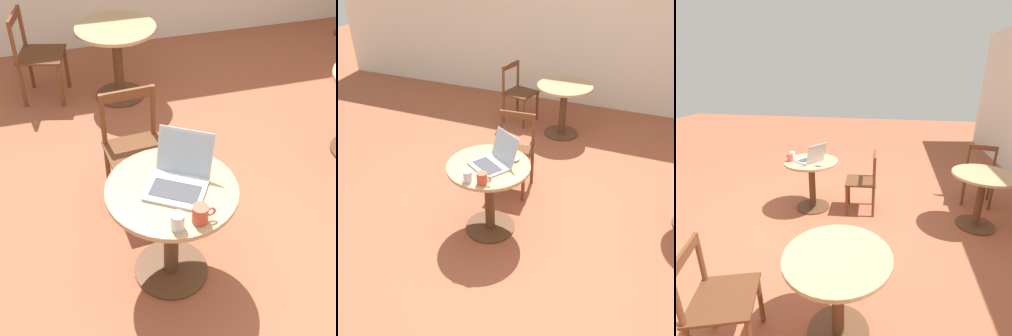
% 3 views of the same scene
% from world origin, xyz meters
% --- Properties ---
extents(ground_plane, '(16.00, 16.00, 0.00)m').
position_xyz_m(ground_plane, '(0.00, 0.00, 0.00)').
color(ground_plane, '#9E5138').
extents(cafe_table_near, '(0.73, 0.73, 0.70)m').
position_xyz_m(cafe_table_near, '(-0.24, -0.10, 0.50)').
color(cafe_table_near, '#51331E').
rests_on(cafe_table_near, ground_plane).
extents(cafe_table_mid, '(0.73, 0.73, 0.70)m').
position_xyz_m(cafe_table_mid, '(1.59, 0.65, 0.50)').
color(cafe_table_mid, '#51331E').
rests_on(cafe_table_mid, ground_plane).
extents(cafe_table_far, '(0.73, 0.73, 0.70)m').
position_xyz_m(cafe_table_far, '(-0.15, 2.06, 0.50)').
color(cafe_table_far, '#51331E').
rests_on(cafe_table_far, ground_plane).
extents(chair_near_back, '(0.43, 0.43, 0.83)m').
position_xyz_m(chair_near_back, '(-0.30, 0.62, 0.43)').
color(chair_near_back, brown).
rests_on(chair_near_back, ground_plane).
extents(chair_mid_front, '(0.51, 0.51, 0.83)m').
position_xyz_m(chair_mid_front, '(1.83, -0.10, 0.43)').
color(chair_mid_front, brown).
rests_on(chair_mid_front, ground_plane).
extents(chair_far_left, '(0.49, 0.49, 0.83)m').
position_xyz_m(chair_far_left, '(-0.86, 2.24, 0.43)').
color(chair_far_left, brown).
rests_on(chair_far_left, ground_plane).
extents(laptop, '(0.44, 0.45, 0.27)m').
position_xyz_m(laptop, '(-0.19, -0.08, 0.76)').
color(laptop, '#B7B7BC').
rests_on(laptop, cafe_table_near).
extents(mouse, '(0.06, 0.10, 0.03)m').
position_xyz_m(mouse, '(-0.05, 0.07, 0.72)').
color(mouse, '#B7B7BC').
rests_on(mouse, cafe_table_near).
extents(mug, '(0.12, 0.08, 0.10)m').
position_xyz_m(mug, '(-0.17, -0.37, 0.75)').
color(mug, '#C64C38').
rests_on(mug, cafe_table_near).
extents(drinking_glass, '(0.07, 0.07, 0.09)m').
position_xyz_m(drinking_glass, '(-0.29, -0.38, 0.75)').
color(drinking_glass, silver).
rests_on(drinking_glass, cafe_table_near).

